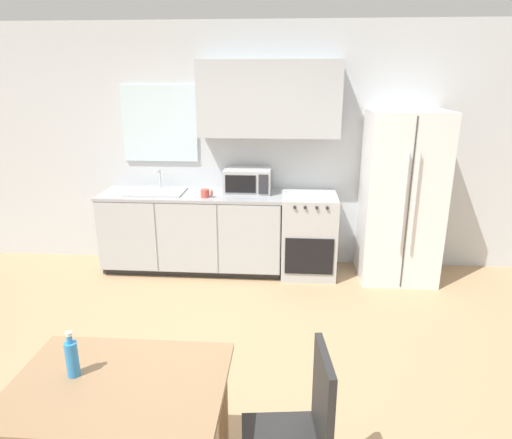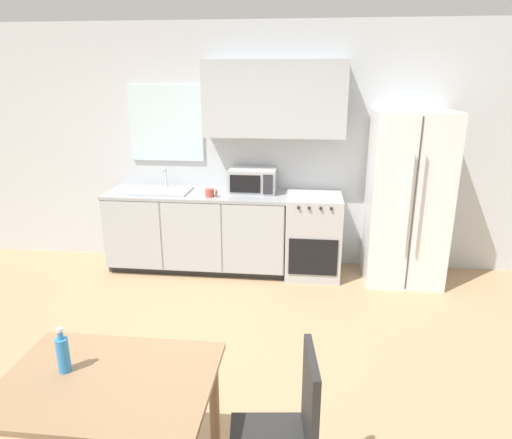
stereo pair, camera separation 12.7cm
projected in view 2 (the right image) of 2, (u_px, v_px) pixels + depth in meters
The scene contains 11 objects.
ground_plane at pixel (206, 374), 3.41m from camera, with size 12.00×12.00×0.00m, color tan.
wall_back at pixel (249, 140), 5.12m from camera, with size 12.00×0.38×2.70m.
kitchen_counter at pixel (198, 231), 5.18m from camera, with size 2.02×0.63×0.90m.
oven_range at pixel (313, 235), 5.04m from camera, with size 0.59×0.65×0.90m.
refrigerator at pixel (407, 199), 4.78m from camera, with size 0.79×0.72×1.81m.
kitchen_sink at pixel (162, 190), 5.09m from camera, with size 0.61×0.42×0.23m.
microwave at pixel (253, 180), 5.04m from camera, with size 0.51×0.36×0.26m.
coffee_mug at pixel (210, 193), 4.86m from camera, with size 0.13×0.09×0.09m.
dining_table at pixel (110, 400), 2.22m from camera, with size 1.02×0.74×0.75m.
dining_chair_side at pixel (291, 427), 2.17m from camera, with size 0.44×0.44×0.93m.
drink_bottle at pixel (63, 354), 2.22m from camera, with size 0.06×0.06×0.24m.
Camera 2 is at (0.69, -2.85, 2.14)m, focal length 32.00 mm.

